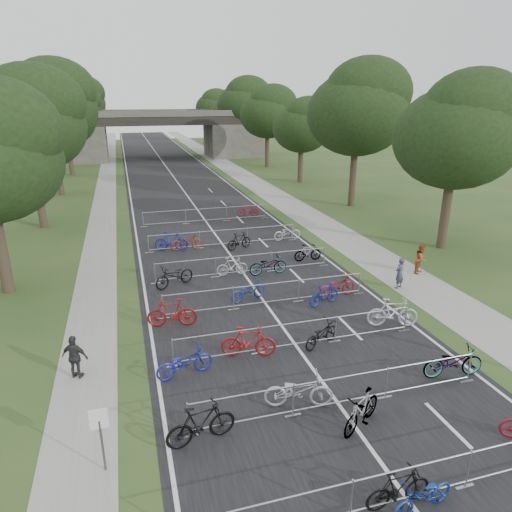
% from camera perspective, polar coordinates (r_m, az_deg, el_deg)
% --- Properties ---
extents(ground, '(200.00, 200.00, 0.00)m').
position_cam_1_polar(ground, '(12.56, 18.61, -27.13)').
color(ground, '#2B4A1F').
rests_on(ground, ground).
extents(road, '(11.00, 140.00, 0.01)m').
position_cam_1_polar(road, '(57.75, -10.58, 10.12)').
color(road, black).
rests_on(road, ground).
extents(sidewalk_right, '(3.00, 140.00, 0.01)m').
position_cam_1_polar(sidewalk_right, '(59.08, -2.72, 10.63)').
color(sidewalk_right, gray).
rests_on(sidewalk_right, ground).
extents(sidewalk_left, '(2.00, 140.00, 0.01)m').
position_cam_1_polar(sidewalk_left, '(57.50, -18.12, 9.47)').
color(sidewalk_left, gray).
rests_on(sidewalk_left, ground).
extents(lane_markings, '(0.12, 140.00, 0.00)m').
position_cam_1_polar(lane_markings, '(57.75, -10.58, 10.12)').
color(lane_markings, silver).
rests_on(lane_markings, ground).
extents(overpass_bridge, '(31.00, 8.00, 7.05)m').
position_cam_1_polar(overpass_bridge, '(72.20, -12.09, 14.64)').
color(overpass_bridge, '#45423D').
rests_on(overpass_bridge, ground).
extents(park_sign, '(0.45, 0.06, 1.83)m').
position_cam_1_polar(park_sign, '(12.46, -18.91, -19.74)').
color(park_sign, '#4C4C51').
rests_on(park_sign, ground).
extents(tree_right_0, '(7.17, 7.17, 10.93)m').
position_cam_1_polar(tree_right_0, '(29.54, 24.05, 13.86)').
color(tree_right_0, '#33261C').
rests_on(tree_right_0, ground).
extents(tree_left_1, '(7.56, 7.56, 11.53)m').
position_cam_1_polar(tree_left_1, '(35.21, -26.51, 14.77)').
color(tree_left_1, '#33261C').
rests_on(tree_left_1, ground).
extents(tree_right_1, '(8.18, 8.18, 12.47)m').
position_cam_1_polar(tree_right_1, '(39.48, 12.77, 17.40)').
color(tree_right_1, '#33261C').
rests_on(tree_right_1, ground).
extents(tree_left_2, '(8.40, 8.40, 12.81)m').
position_cam_1_polar(tree_left_2, '(47.06, -24.31, 16.74)').
color(tree_left_2, '#33261C').
rests_on(tree_left_2, ground).
extents(tree_right_2, '(6.16, 6.16, 9.39)m').
position_cam_1_polar(tree_right_2, '(50.43, 5.87, 15.85)').
color(tree_right_2, '#33261C').
rests_on(tree_right_2, ground).
extents(tree_left_3, '(6.72, 6.72, 10.25)m').
position_cam_1_polar(tree_left_3, '(59.03, -22.67, 15.55)').
color(tree_left_3, '#33261C').
rests_on(tree_left_3, ground).
extents(tree_right_3, '(7.17, 7.17, 10.93)m').
position_cam_1_polar(tree_right_3, '(61.67, 1.56, 17.46)').
color(tree_right_3, '#33261C').
rests_on(tree_right_3, ground).
extents(tree_left_4, '(7.56, 7.56, 11.53)m').
position_cam_1_polar(tree_left_4, '(70.95, -21.84, 16.71)').
color(tree_left_4, '#33261C').
rests_on(tree_left_4, ground).
extents(tree_right_4, '(8.18, 8.18, 12.47)m').
position_cam_1_polar(tree_right_4, '(73.17, -1.45, 18.52)').
color(tree_right_4, '#33261C').
rests_on(tree_right_4, ground).
extents(tree_left_5, '(8.40, 8.40, 12.81)m').
position_cam_1_polar(tree_left_5, '(82.90, -21.24, 17.54)').
color(tree_left_5, '#33261C').
rests_on(tree_left_5, ground).
extents(tree_right_5, '(6.16, 6.16, 9.39)m').
position_cam_1_polar(tree_right_5, '(84.87, -3.62, 17.28)').
color(tree_right_5, '#33261C').
rests_on(tree_right_5, ground).
extents(tree_left_6, '(6.72, 6.72, 10.25)m').
position_cam_1_polar(tree_left_6, '(94.91, -20.61, 16.69)').
color(tree_left_6, '#33261C').
rests_on(tree_left_6, ground).
extents(tree_right_6, '(7.17, 7.17, 10.93)m').
position_cam_1_polar(tree_right_6, '(96.57, -5.30, 18.06)').
color(tree_right_6, '#33261C').
rests_on(tree_right_6, ground).
extents(barrier_row_0, '(9.70, 0.08, 1.10)m').
position_cam_1_polar(barrier_row_0, '(12.18, 18.91, -25.34)').
color(barrier_row_0, '#A2A4A9').
rests_on(barrier_row_0, ground).
extents(barrier_row_1, '(9.70, 0.08, 1.10)m').
position_cam_1_polar(barrier_row_1, '(14.49, 10.60, -16.31)').
color(barrier_row_1, '#A2A4A9').
rests_on(barrier_row_1, ground).
extents(barrier_row_2, '(9.70, 0.08, 1.10)m').
position_cam_1_polar(barrier_row_2, '(17.26, 5.23, -9.76)').
color(barrier_row_2, '#A2A4A9').
rests_on(barrier_row_2, ground).
extents(barrier_row_3, '(9.70, 0.08, 1.10)m').
position_cam_1_polar(barrier_row_3, '(20.46, 1.37, -4.82)').
color(barrier_row_3, '#A2A4A9').
rests_on(barrier_row_3, ground).
extents(barrier_row_4, '(9.70, 0.08, 1.10)m').
position_cam_1_polar(barrier_row_4, '(24.01, -1.51, -1.07)').
color(barrier_row_4, '#A2A4A9').
rests_on(barrier_row_4, ground).
extents(barrier_row_5, '(9.70, 0.08, 1.10)m').
position_cam_1_polar(barrier_row_5, '(28.63, -4.08, 2.28)').
color(barrier_row_5, '#A2A4A9').
rests_on(barrier_row_5, ground).
extents(barrier_row_6, '(9.70, 0.08, 1.10)m').
position_cam_1_polar(barrier_row_6, '(34.30, -6.24, 5.09)').
color(barrier_row_6, '#A2A4A9').
rests_on(barrier_row_6, ground).
extents(bike_1, '(1.68, 0.51, 1.00)m').
position_cam_1_polar(bike_1, '(12.05, 17.39, -26.00)').
color(bike_1, black).
rests_on(bike_1, ground).
extents(bike_2, '(1.77, 0.88, 0.89)m').
position_cam_1_polar(bike_2, '(12.13, 20.22, -26.42)').
color(bike_2, navy).
rests_on(bike_2, ground).
extents(bike_4, '(2.04, 0.88, 1.19)m').
position_cam_1_polar(bike_4, '(13.13, -6.90, -20.14)').
color(bike_4, black).
rests_on(bike_4, ground).
extents(bike_5, '(2.21, 1.26, 1.10)m').
position_cam_1_polar(bike_5, '(14.34, 5.34, -16.43)').
color(bike_5, '#B0AFB7').
rests_on(bike_5, ground).
extents(bike_6, '(1.85, 1.44, 1.12)m').
position_cam_1_polar(bike_6, '(13.86, 13.08, -18.30)').
color(bike_6, '#A2A4A9').
rests_on(bike_6, ground).
extents(bike_7, '(2.17, 0.99, 1.10)m').
position_cam_1_polar(bike_7, '(16.92, 23.40, -12.06)').
color(bike_7, '#A2A4A9').
rests_on(bike_7, ground).
extents(bike_8, '(2.06, 1.07, 1.03)m').
position_cam_1_polar(bike_8, '(15.82, -8.95, -12.98)').
color(bike_8, '#1C209D').
rests_on(bike_8, ground).
extents(bike_9, '(2.06, 1.07, 1.19)m').
position_cam_1_polar(bike_9, '(16.64, -0.95, -10.66)').
color(bike_9, maroon).
rests_on(bike_9, ground).
extents(bike_10, '(1.88, 1.39, 0.94)m').
position_cam_1_polar(bike_10, '(17.54, 8.14, -9.66)').
color(bike_10, black).
rests_on(bike_10, ground).
extents(bike_11, '(2.15, 1.16, 1.25)m').
position_cam_1_polar(bike_11, '(19.43, 16.71, -6.81)').
color(bike_11, '#B8B8C0').
rests_on(bike_11, ground).
extents(bike_12, '(2.09, 0.94, 1.21)m').
position_cam_1_polar(bike_12, '(18.96, -10.47, -7.01)').
color(bike_12, maroon).
rests_on(bike_12, ground).
extents(bike_13, '(1.92, 1.12, 0.95)m').
position_cam_1_polar(bike_13, '(21.01, -0.99, -4.36)').
color(bike_13, navy).
rests_on(bike_13, ground).
extents(bike_14, '(1.75, 0.94, 1.01)m').
position_cam_1_polar(bike_14, '(20.78, 8.52, -4.77)').
color(bike_14, navy).
rests_on(bike_14, ground).
extents(bike_15, '(2.11, 1.02, 1.06)m').
position_cam_1_polar(bike_15, '(21.68, 10.03, -3.73)').
color(bike_15, maroon).
rests_on(bike_15, ground).
extents(bike_16, '(2.24, 1.61, 1.12)m').
position_cam_1_polar(bike_16, '(22.82, -10.15, -2.46)').
color(bike_16, black).
rests_on(bike_16, ground).
extents(bike_17, '(1.69, 0.51, 1.01)m').
position_cam_1_polar(bike_17, '(23.89, -3.00, -1.30)').
color(bike_17, '#9C9BA2').
rests_on(bike_17, ground).
extents(bike_18, '(2.03, 0.75, 1.06)m').
position_cam_1_polar(bike_18, '(23.99, 1.50, -1.13)').
color(bike_18, '#A2A4A9').
rests_on(bike_18, ground).
extents(bike_19, '(1.63, 0.46, 0.98)m').
position_cam_1_polar(bike_19, '(26.16, 6.48, 0.41)').
color(bike_19, '#A2A4A9').
rests_on(bike_19, ground).
extents(bike_20, '(2.09, 1.03, 1.21)m').
position_cam_1_polar(bike_20, '(28.15, -10.56, 1.83)').
color(bike_20, navy).
rests_on(bike_20, ground).
extents(bike_21, '(1.96, 0.82, 1.01)m').
position_cam_1_polar(bike_21, '(28.23, -8.69, 1.77)').
color(bike_21, maroon).
rests_on(bike_21, ground).
extents(bike_22, '(1.82, 1.15, 1.06)m').
position_cam_1_polar(bike_22, '(27.98, -2.13, 1.88)').
color(bike_22, black).
rests_on(bike_22, ground).
extents(bike_23, '(1.93, 0.83, 0.98)m').
position_cam_1_polar(bike_23, '(29.94, 3.93, 2.94)').
color(bike_23, '#B7B7BF').
rests_on(bike_23, ground).
extents(bike_27, '(1.75, 0.87, 1.01)m').
position_cam_1_polar(bike_27, '(35.83, -1.01, 5.75)').
color(bike_27, maroon).
rests_on(bike_27, ground).
extents(pedestrian_a, '(0.67, 0.58, 1.56)m').
position_cam_1_polar(pedestrian_a, '(23.26, 17.50, -2.08)').
color(pedestrian_a, '#31354A').
rests_on(pedestrian_a, ground).
extents(pedestrian_b, '(0.96, 0.93, 1.57)m').
position_cam_1_polar(pedestrian_b, '(25.65, 19.93, -0.36)').
color(pedestrian_b, '#954320').
rests_on(pedestrian_b, ground).
extents(pedestrian_c, '(0.98, 0.74, 1.54)m').
position_cam_1_polar(pedestrian_c, '(16.53, -21.68, -11.69)').
color(pedestrian_c, '#2B2B2E').
rests_on(pedestrian_c, ground).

